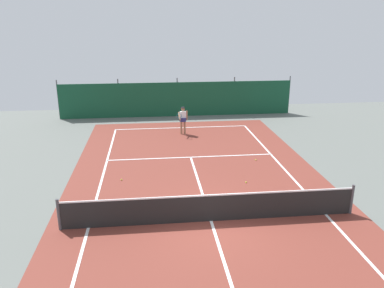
# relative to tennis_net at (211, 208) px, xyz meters

# --- Properties ---
(ground_plane) EXTENTS (36.00, 36.00, 0.00)m
(ground_plane) POSITION_rel_tennis_net_xyz_m (0.00, 0.00, -0.51)
(ground_plane) COLOR slate
(court_surface) EXTENTS (11.02, 26.60, 0.01)m
(court_surface) POSITION_rel_tennis_net_xyz_m (0.00, 0.00, -0.51)
(court_surface) COLOR brown
(court_surface) RESTS_ON ground
(tennis_net) EXTENTS (10.12, 0.10, 1.10)m
(tennis_net) POSITION_rel_tennis_net_xyz_m (0.00, 0.00, 0.00)
(tennis_net) COLOR black
(tennis_net) RESTS_ON ground
(back_fence) EXTENTS (16.30, 0.98, 2.70)m
(back_fence) POSITION_rel_tennis_net_xyz_m (-0.00, 15.52, 0.16)
(back_fence) COLOR #14472D
(back_fence) RESTS_ON ground
(tennis_player) EXTENTS (0.69, 0.77, 1.64)m
(tennis_player) POSITION_rel_tennis_net_xyz_m (-0.02, 10.52, 0.45)
(tennis_player) COLOR #9E7051
(tennis_player) RESTS_ON ground
(tennis_ball_near_player) EXTENTS (0.07, 0.07, 0.07)m
(tennis_ball_near_player) POSITION_rel_tennis_net_xyz_m (1.98, 3.01, -0.48)
(tennis_ball_near_player) COLOR #CCDB33
(tennis_ball_near_player) RESTS_ON ground
(tennis_ball_midcourt) EXTENTS (0.07, 0.07, 0.07)m
(tennis_ball_midcourt) POSITION_rel_tennis_net_xyz_m (3.12, 5.61, -0.48)
(tennis_ball_midcourt) COLOR #CCDB33
(tennis_ball_midcourt) RESTS_ON ground
(tennis_ball_by_sideline) EXTENTS (0.07, 0.07, 0.07)m
(tennis_ball_by_sideline) POSITION_rel_tennis_net_xyz_m (-3.26, 3.88, -0.48)
(tennis_ball_by_sideline) COLOR #CCDB33
(tennis_ball_by_sideline) RESTS_ON ground
(parked_car) EXTENTS (2.19, 4.29, 1.68)m
(parked_car) POSITION_rel_tennis_net_xyz_m (3.00, 17.73, 0.33)
(parked_car) COLOR black
(parked_car) RESTS_ON ground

